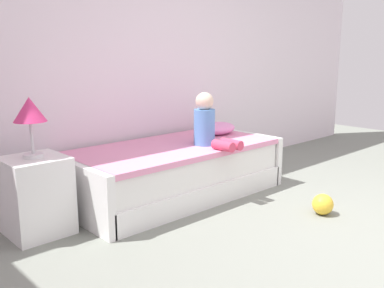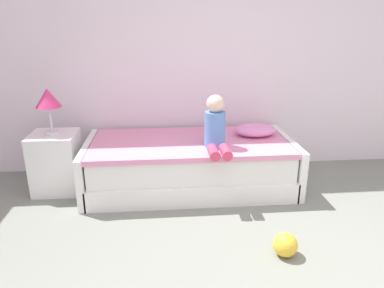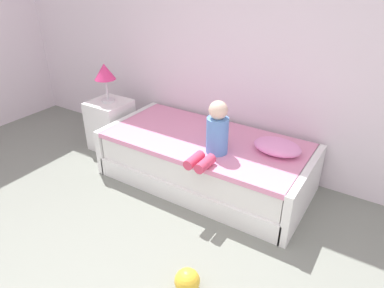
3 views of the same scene
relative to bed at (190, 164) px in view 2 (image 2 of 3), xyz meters
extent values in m
cube|color=white|center=(0.43, 0.60, 1.20)|extent=(7.20, 0.10, 2.90)
cube|color=white|center=(0.00, 0.00, -0.15)|extent=(2.00, 1.00, 0.20)
cube|color=white|center=(0.00, 0.00, 0.08)|extent=(1.94, 0.94, 0.25)
cube|color=pink|center=(0.00, 0.00, 0.23)|extent=(1.98, 0.98, 0.05)
cube|color=white|center=(-1.02, 0.00, 0.00)|extent=(0.07, 1.00, 0.50)
cube|color=white|center=(1.02, 0.00, 0.00)|extent=(0.07, 1.00, 0.50)
cube|color=white|center=(-1.35, 0.03, 0.05)|extent=(0.44, 0.44, 0.60)
cylinder|color=silver|center=(-1.35, 0.03, 0.37)|extent=(0.15, 0.15, 0.03)
cylinder|color=silver|center=(-1.35, 0.03, 0.50)|extent=(0.02, 0.02, 0.24)
cone|color=#E5387A|center=(-1.35, 0.03, 0.71)|extent=(0.24, 0.24, 0.18)
cylinder|color=#598CD1|center=(0.23, -0.18, 0.42)|extent=(0.20, 0.20, 0.34)
sphere|color=beige|center=(0.23, -0.18, 0.67)|extent=(0.17, 0.17, 0.17)
cylinder|color=#D83F60|center=(0.17, -0.48, 0.30)|extent=(0.09, 0.22, 0.09)
cylinder|color=#D83F60|center=(0.28, -0.48, 0.30)|extent=(0.09, 0.22, 0.09)
ellipsoid|color=#EA8CC6|center=(0.70, 0.10, 0.32)|extent=(0.44, 0.30, 0.13)
sphere|color=yellow|center=(0.60, -1.25, -0.16)|extent=(0.18, 0.18, 0.18)
camera|label=1|loc=(-2.59, -3.04, 1.12)|focal=40.10mm
camera|label=2|loc=(-0.29, -3.43, 1.41)|focal=33.54mm
camera|label=3|loc=(1.53, -2.64, 1.82)|focal=32.28mm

